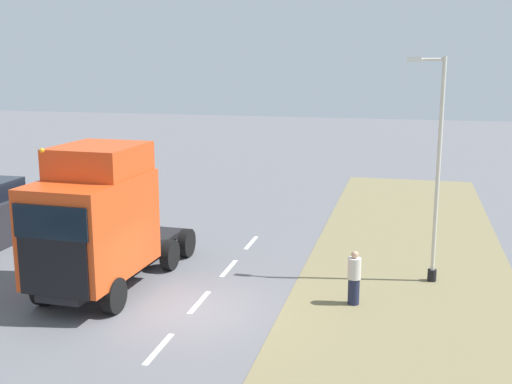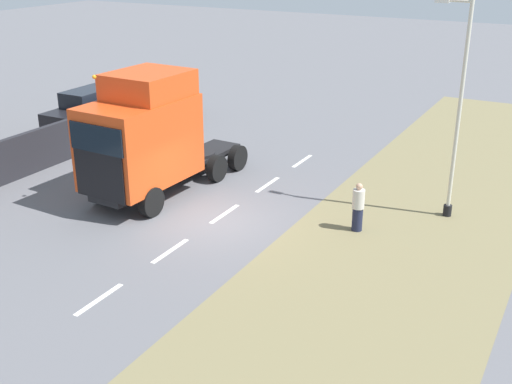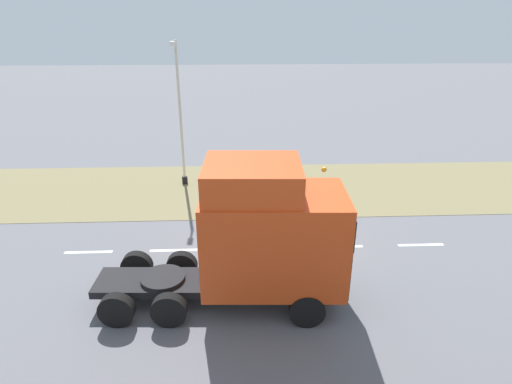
# 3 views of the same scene
# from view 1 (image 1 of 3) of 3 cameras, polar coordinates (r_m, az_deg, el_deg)

# --- Properties ---
(ground_plane) EXTENTS (120.00, 120.00, 0.00)m
(ground_plane) POSITION_cam_1_polar(r_m,az_deg,el_deg) (18.84, -5.74, -10.48)
(ground_plane) COLOR slate
(ground_plane) RESTS_ON ground
(grass_verge) EXTENTS (7.00, 44.00, 0.01)m
(grass_verge) POSITION_cam_1_polar(r_m,az_deg,el_deg) (17.91, 13.14, -11.96)
(grass_verge) COLOR olive
(grass_verge) RESTS_ON ground
(lane_markings) EXTENTS (0.16, 14.60, 0.00)m
(lane_markings) POSITION_cam_1_polar(r_m,az_deg,el_deg) (19.45, -5.05, -9.72)
(lane_markings) COLOR white
(lane_markings) RESTS_ON ground
(lorry_cab) EXTENTS (2.87, 7.67, 4.72)m
(lorry_cab) POSITION_cam_1_polar(r_m,az_deg,el_deg) (19.92, -13.93, -2.53)
(lorry_cab) COLOR black
(lorry_cab) RESTS_ON ground
(lamp_post) EXTENTS (1.26, 0.28, 7.18)m
(lamp_post) POSITION_cam_1_polar(r_m,az_deg,el_deg) (20.97, 15.59, 1.13)
(lamp_post) COLOR black
(lamp_post) RESTS_ON ground
(pedestrian) EXTENTS (0.39, 0.39, 1.64)m
(pedestrian) POSITION_cam_1_polar(r_m,az_deg,el_deg) (19.15, 8.71, -7.61)
(pedestrian) COLOR #1E233D
(pedestrian) RESTS_ON ground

